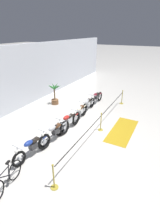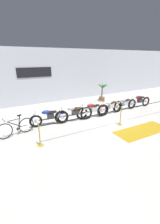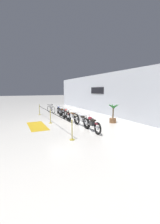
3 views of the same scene
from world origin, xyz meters
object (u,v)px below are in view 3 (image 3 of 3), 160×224
(motorcycle_blue_0, at_px, (59,110))
(stanchion_mid_right, at_px, (72,133))
(motorcycle_red_2, at_px, (67,114))
(floor_banner, at_px, (37,126))
(motorcycle_maroon_5, at_px, (91,124))
(potted_palm_left_of_row, at_px, (113,113))
(motorcycle_silver_1, at_px, (62,112))
(stanchion_mid_left, at_px, (50,119))
(motorcycle_silver_4, at_px, (82,120))
(bicycle, at_px, (51,109))
(stanchion_far_left, at_px, (46,112))
(motorcycle_cream_3, at_px, (72,116))

(motorcycle_blue_0, bearing_deg, stanchion_mid_right, -13.23)
(motorcycle_red_2, distance_m, floor_banner, 3.02)
(motorcycle_maroon_5, xyz_separation_m, potted_palm_left_of_row, (-1.39, 2.71, 0.29))
(motorcycle_silver_1, height_order, stanchion_mid_right, stanchion_mid_right)
(motorcycle_red_2, relative_size, motorcycle_maroon_5, 1.03)
(stanchion_mid_left, height_order, stanchion_mid_right, same)
(floor_banner, bearing_deg, motorcycle_blue_0, 143.98)
(stanchion_mid_left, bearing_deg, motorcycle_red_2, 114.50)
(motorcycle_silver_1, relative_size, motorcycle_red_2, 1.03)
(motorcycle_silver_4, distance_m, bicycle, 7.14)
(motorcycle_silver_4, distance_m, potted_palm_left_of_row, 2.70)
(motorcycle_maroon_5, bearing_deg, motorcycle_silver_1, -179.25)
(motorcycle_silver_4, bearing_deg, stanchion_mid_left, -138.79)
(motorcycle_silver_1, bearing_deg, potted_palm_left_of_row, 34.81)
(bicycle, height_order, floor_banner, bicycle)
(motorcycle_blue_0, relative_size, motorcycle_silver_1, 0.94)
(stanchion_mid_left, bearing_deg, stanchion_far_left, -180.00)
(bicycle, distance_m, floor_banner, 6.22)
(motorcycle_red_2, bearing_deg, stanchion_far_left, -111.91)
(motorcycle_blue_0, height_order, motorcycle_red_2, motorcycle_red_2)
(potted_palm_left_of_row, relative_size, floor_banner, 0.52)
(motorcycle_blue_0, xyz_separation_m, bicycle, (-1.76, -0.40, -0.06))
(motorcycle_cream_3, bearing_deg, potted_palm_left_of_row, 63.47)
(motorcycle_silver_1, xyz_separation_m, stanchion_mid_left, (2.02, -1.62, -0.13))
(stanchion_mid_left, relative_size, floor_banner, 0.35)
(motorcycle_blue_0, height_order, stanchion_far_left, stanchion_far_left)
(motorcycle_maroon_5, bearing_deg, floor_banner, -135.89)
(bicycle, height_order, stanchion_mid_right, stanchion_mid_right)
(potted_palm_left_of_row, bearing_deg, motorcycle_blue_0, -154.43)
(bicycle, bearing_deg, motorcycle_silver_4, 2.39)
(motorcycle_blue_0, bearing_deg, bicycle, -167.23)
(motorcycle_blue_0, relative_size, motorcycle_silver_4, 1.00)
(stanchion_mid_left, distance_m, floor_banner, 1.26)
(motorcycle_silver_1, bearing_deg, motorcycle_maroon_5, 0.75)
(stanchion_mid_left, relative_size, stanchion_mid_right, 1.00)
(motorcycle_maroon_5, distance_m, potted_palm_left_of_row, 3.06)
(motorcycle_cream_3, xyz_separation_m, potted_palm_left_of_row, (1.41, 2.83, 0.28))
(motorcycle_silver_1, height_order, stanchion_mid_left, stanchion_mid_left)
(motorcycle_silver_1, xyz_separation_m, motorcycle_red_2, (1.28, 0.00, -0.02))
(motorcycle_blue_0, height_order, motorcycle_silver_1, motorcycle_silver_1)
(motorcycle_blue_0, height_order, motorcycle_silver_4, motorcycle_blue_0)
(motorcycle_red_2, distance_m, stanchion_far_left, 1.76)
(motorcycle_red_2, height_order, stanchion_mid_right, stanchion_mid_right)
(motorcycle_cream_3, height_order, motorcycle_silver_4, motorcycle_cream_3)
(motorcycle_silver_4, distance_m, stanchion_mid_right, 2.92)
(motorcycle_maroon_5, height_order, stanchion_far_left, stanchion_far_left)
(potted_palm_left_of_row, xyz_separation_m, stanchion_mid_left, (-1.98, -4.40, -0.41))
(motorcycle_blue_0, height_order, bicycle, bicycle)
(stanchion_mid_left, bearing_deg, motorcycle_maroon_5, 26.59)
(stanchion_far_left, distance_m, stanchion_mid_left, 1.44)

